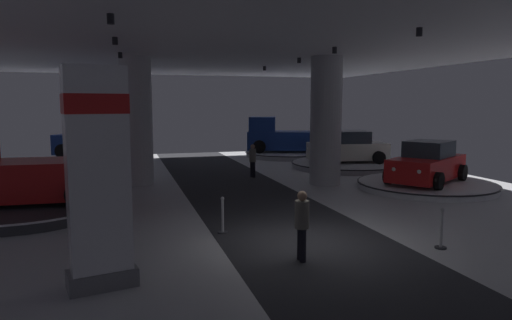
{
  "coord_description": "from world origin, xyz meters",
  "views": [
    {
      "loc": [
        -4.39,
        -10.38,
        3.48
      ],
      "look_at": [
        0.35,
        5.83,
        1.4
      ],
      "focal_mm": 31.86,
      "sensor_mm": 36.0,
      "label": 1
    }
  ],
  "objects_px": {
    "display_car_far_right": "(348,148)",
    "display_platform_mid_right": "(426,185)",
    "column_right": "(326,121)",
    "display_platform_far_right": "(347,164)",
    "visitor_walking_far": "(253,159)",
    "display_platform_mid_left": "(24,207)",
    "brand_sign_pylon": "(98,176)",
    "pickup_truck_deep_right": "(283,138)",
    "display_car_mid_right": "(427,164)",
    "pickup_truck_mid_left": "(11,174)",
    "pickup_truck_deep_left": "(106,141)",
    "column_left": "(137,121)",
    "display_platform_deep_right": "(288,154)",
    "display_platform_deep_left": "(102,159)",
    "visitor_walking_near": "(302,221)"
  },
  "relations": [
    {
      "from": "pickup_truck_mid_left",
      "to": "visitor_walking_far",
      "type": "xyz_separation_m",
      "value": [
        9.34,
        4.84,
        -0.37
      ]
    },
    {
      "from": "display_platform_mid_right",
      "to": "display_car_mid_right",
      "type": "xyz_separation_m",
      "value": [
        0.03,
        0.02,
        0.88
      ]
    },
    {
      "from": "display_platform_mid_left",
      "to": "display_platform_far_right",
      "type": "bearing_deg",
      "value": 23.87
    },
    {
      "from": "pickup_truck_deep_left",
      "to": "display_platform_mid_right",
      "type": "bearing_deg",
      "value": -45.27
    },
    {
      "from": "display_platform_far_right",
      "to": "visitor_walking_far",
      "type": "height_order",
      "value": "visitor_walking_far"
    },
    {
      "from": "visitor_walking_far",
      "to": "visitor_walking_near",
      "type": "bearing_deg",
      "value": -100.55
    },
    {
      "from": "display_platform_far_right",
      "to": "display_platform_mid_right",
      "type": "distance_m",
      "value": 6.6
    },
    {
      "from": "column_left",
      "to": "brand_sign_pylon",
      "type": "height_order",
      "value": "column_left"
    },
    {
      "from": "pickup_truck_mid_left",
      "to": "display_car_far_right",
      "type": "height_order",
      "value": "pickup_truck_mid_left"
    },
    {
      "from": "pickup_truck_deep_right",
      "to": "visitor_walking_far",
      "type": "distance_m",
      "value": 8.91
    },
    {
      "from": "pickup_truck_mid_left",
      "to": "display_car_mid_right",
      "type": "bearing_deg",
      "value": 0.05
    },
    {
      "from": "display_platform_deep_right",
      "to": "display_platform_mid_right",
      "type": "distance_m",
      "value": 12.61
    },
    {
      "from": "display_car_far_right",
      "to": "display_car_mid_right",
      "type": "height_order",
      "value": "display_car_far_right"
    },
    {
      "from": "display_platform_mid_left",
      "to": "display_car_mid_right",
      "type": "relative_size",
      "value": 1.26
    },
    {
      "from": "display_platform_far_right",
      "to": "visitor_walking_far",
      "type": "bearing_deg",
      "value": -163.51
    },
    {
      "from": "column_left",
      "to": "pickup_truck_deep_right",
      "type": "xyz_separation_m",
      "value": [
        9.63,
        8.14,
        -1.48
      ]
    },
    {
      "from": "display_platform_deep_right",
      "to": "display_platform_deep_left",
      "type": "xyz_separation_m",
      "value": [
        -11.82,
        0.73,
        -0.01
      ]
    },
    {
      "from": "display_platform_deep_left",
      "to": "pickup_truck_deep_left",
      "type": "bearing_deg",
      "value": -23.24
    },
    {
      "from": "pickup_truck_mid_left",
      "to": "display_platform_far_right",
      "type": "height_order",
      "value": "pickup_truck_mid_left"
    },
    {
      "from": "brand_sign_pylon",
      "to": "display_platform_far_right",
      "type": "relative_size",
      "value": 0.68
    },
    {
      "from": "visitor_walking_far",
      "to": "display_platform_mid_left",
      "type": "bearing_deg",
      "value": -151.7
    },
    {
      "from": "display_platform_mid_left",
      "to": "pickup_truck_mid_left",
      "type": "distance_m",
      "value": 1.13
    },
    {
      "from": "display_car_mid_right",
      "to": "pickup_truck_deep_left",
      "type": "bearing_deg",
      "value": 134.82
    },
    {
      "from": "display_platform_far_right",
      "to": "display_car_mid_right",
      "type": "xyz_separation_m",
      "value": [
        0.21,
        -6.58,
        0.86
      ]
    },
    {
      "from": "display_car_mid_right",
      "to": "visitor_walking_far",
      "type": "xyz_separation_m",
      "value": [
        -6.12,
        4.83,
        -0.13
      ]
    },
    {
      "from": "display_platform_mid_left",
      "to": "pickup_truck_mid_left",
      "type": "height_order",
      "value": "pickup_truck_mid_left"
    },
    {
      "from": "column_right",
      "to": "column_left",
      "type": "bearing_deg",
      "value": 163.71
    },
    {
      "from": "display_platform_mid_left",
      "to": "display_platform_deep_left",
      "type": "relative_size",
      "value": 1.0
    },
    {
      "from": "column_left",
      "to": "display_platform_mid_right",
      "type": "height_order",
      "value": "column_left"
    },
    {
      "from": "column_right",
      "to": "visitor_walking_near",
      "type": "height_order",
      "value": "column_right"
    },
    {
      "from": "visitor_walking_far",
      "to": "pickup_truck_deep_right",
      "type": "bearing_deg",
      "value": 60.96
    },
    {
      "from": "brand_sign_pylon",
      "to": "pickup_truck_deep_right",
      "type": "xyz_separation_m",
      "value": [
        10.68,
        19.6,
        -0.89
      ]
    },
    {
      "from": "pickup_truck_deep_right",
      "to": "display_platform_deep_right",
      "type": "bearing_deg",
      "value": -19.42
    },
    {
      "from": "display_platform_mid_left",
      "to": "visitor_walking_far",
      "type": "bearing_deg",
      "value": 28.3
    },
    {
      "from": "display_car_far_right",
      "to": "display_platform_mid_right",
      "type": "distance_m",
      "value": 6.66
    },
    {
      "from": "pickup_truck_deep_left",
      "to": "display_car_mid_right",
      "type": "relative_size",
      "value": 1.26
    },
    {
      "from": "pickup_truck_deep_left",
      "to": "visitor_walking_near",
      "type": "distance_m",
      "value": 20.37
    },
    {
      "from": "display_car_far_right",
      "to": "display_car_mid_right",
      "type": "relative_size",
      "value": 0.98
    },
    {
      "from": "visitor_walking_near",
      "to": "display_platform_far_right",
      "type": "bearing_deg",
      "value": 58.76
    },
    {
      "from": "column_right",
      "to": "display_platform_mid_right",
      "type": "xyz_separation_m",
      "value": [
        3.56,
        -2.19,
        -2.6
      ]
    },
    {
      "from": "column_left",
      "to": "visitor_walking_far",
      "type": "bearing_deg",
      "value": 3.89
    },
    {
      "from": "pickup_truck_mid_left",
      "to": "display_car_far_right",
      "type": "xyz_separation_m",
      "value": [
        15.28,
        6.59,
        -0.2
      ]
    },
    {
      "from": "pickup_truck_deep_left",
      "to": "column_right",
      "type": "bearing_deg",
      "value": -49.2
    },
    {
      "from": "brand_sign_pylon",
      "to": "display_car_mid_right",
      "type": "xyz_separation_m",
      "value": [
        12.48,
        6.99,
        -1.12
      ]
    },
    {
      "from": "visitor_walking_far",
      "to": "column_left",
      "type": "bearing_deg",
      "value": -176.11
    },
    {
      "from": "display_platform_far_right",
      "to": "display_platform_deep_left",
      "type": "xyz_separation_m",
      "value": [
        -13.1,
        6.65,
        0.0
      ]
    },
    {
      "from": "pickup_truck_deep_right",
      "to": "display_platform_mid_right",
      "type": "bearing_deg",
      "value": -82.0
    },
    {
      "from": "display_platform_deep_right",
      "to": "visitor_walking_far",
      "type": "height_order",
      "value": "visitor_walking_far"
    },
    {
      "from": "display_platform_far_right",
      "to": "visitor_walking_near",
      "type": "relative_size",
      "value": 3.85
    },
    {
      "from": "column_right",
      "to": "pickup_truck_deep_right",
      "type": "relative_size",
      "value": 0.97
    }
  ]
}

